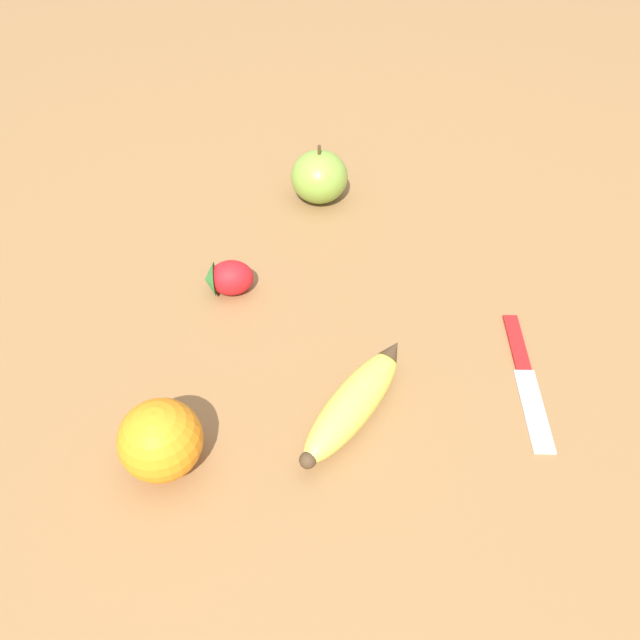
{
  "coord_description": "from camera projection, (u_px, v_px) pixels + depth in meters",
  "views": [
    {
      "loc": [
        0.45,
        -0.23,
        0.53
      ],
      "look_at": [
        0.0,
        -0.04,
        0.03
      ],
      "focal_mm": 35.0,
      "sensor_mm": 36.0,
      "label": 1
    }
  ],
  "objects": [
    {
      "name": "ground_plane",
      "position": [
        352.0,
        324.0,
        0.73
      ],
      "size": [
        3.0,
        3.0,
        0.0
      ],
      "primitive_type": "plane",
      "color": "olive"
    },
    {
      "name": "banana",
      "position": [
        354.0,
        402.0,
        0.62
      ],
      "size": [
        0.12,
        0.16,
        0.04
      ],
      "rotation": [
        0.0,
        0.0,
        2.13
      ],
      "color": "#DBCC4C",
      "rests_on": "ground_plane"
    },
    {
      "name": "orange",
      "position": [
        161.0,
        440.0,
        0.57
      ],
      "size": [
        0.08,
        0.08,
        0.08
      ],
      "color": "orange",
      "rests_on": "ground_plane"
    },
    {
      "name": "strawberry",
      "position": [
        228.0,
        278.0,
        0.75
      ],
      "size": [
        0.06,
        0.07,
        0.04
      ],
      "rotation": [
        0.0,
        0.0,
        4.4
      ],
      "color": "red",
      "rests_on": "ground_plane"
    },
    {
      "name": "apple",
      "position": [
        319.0,
        177.0,
        0.88
      ],
      "size": [
        0.08,
        0.08,
        0.09
      ],
      "color": "olive",
      "rests_on": "ground_plane"
    },
    {
      "name": "paring_knife",
      "position": [
        525.0,
        372.0,
        0.67
      ],
      "size": [
        0.18,
        0.1,
        0.01
      ],
      "rotation": [
        0.0,
        0.0,
        4.28
      ],
      "color": "silver",
      "rests_on": "ground_plane"
    }
  ]
}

